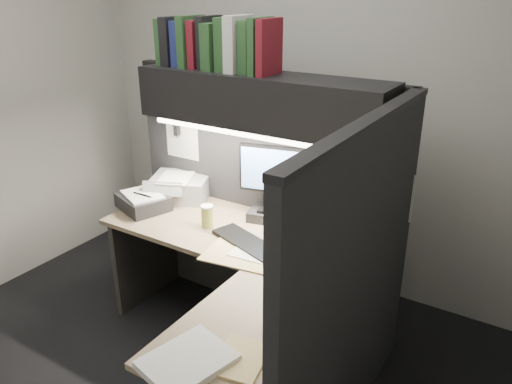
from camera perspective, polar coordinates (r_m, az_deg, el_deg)
floor at (r=3.14m, az=-9.41°, el=-20.03°), size 3.50×3.50×0.00m
wall_back at (r=3.64m, az=5.02°, el=10.42°), size 3.50×0.04×2.70m
partition_back at (r=3.32m, az=0.63°, el=-0.70°), size 1.90×0.06×1.60m
partition_right at (r=2.36m, az=11.09°, el=-11.69°), size 0.06×1.50×1.60m
desk at (r=2.64m, az=-2.78°, el=-16.57°), size 1.70×1.53×0.73m
overhead_shelf at (r=2.91m, az=0.43°, el=10.45°), size 1.55×0.34×0.30m
task_light_tube at (r=2.84m, az=-1.07°, el=6.59°), size 1.32×0.04×0.04m
monitor at (r=3.10m, az=2.21°, el=0.05°), size 0.45×0.27×0.49m
keyboard at (r=2.88m, az=-1.07°, el=-5.77°), size 0.50×0.30×0.02m
mousepad at (r=2.73m, az=6.59°, el=-7.92°), size 0.27×0.26×0.00m
mouse at (r=2.70m, az=6.78°, el=-7.77°), size 0.08×0.12×0.04m
telephone at (r=2.83m, az=9.52°, el=-5.90°), size 0.23×0.24×0.09m
coffee_cup at (r=3.07m, az=-5.59°, el=-2.87°), size 0.09×0.09×0.13m
printer at (r=3.52m, az=-8.60°, el=0.58°), size 0.49×0.46×0.15m
notebook_stack at (r=3.40m, az=-12.78°, el=-1.13°), size 0.39×0.36×0.10m
open_folder at (r=2.77m, az=-0.56°, el=-7.19°), size 0.55×0.40×0.01m
paper_stack_a at (r=2.30m, az=5.51°, el=-13.63°), size 0.29×0.25×0.05m
paper_stack_b at (r=2.08m, az=-7.82°, el=-18.63°), size 0.34×0.39×0.03m
manila_stack at (r=2.09m, az=-1.81°, el=-18.50°), size 0.24×0.28×0.01m
binder_row at (r=3.04m, az=-4.62°, el=16.51°), size 0.79×0.25×0.31m
pinned_papers at (r=2.74m, az=3.60°, el=-0.12°), size 1.76×1.31×0.51m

